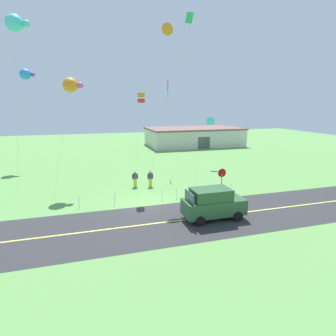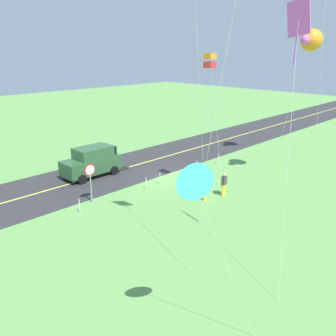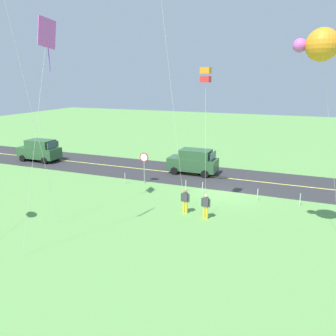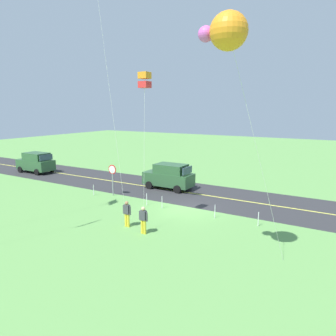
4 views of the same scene
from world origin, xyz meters
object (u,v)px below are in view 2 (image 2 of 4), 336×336
object	(u,v)px
kite_cyan_top	(311,40)
person_adult_companion	(224,183)
car_suv_foreground	(92,161)
kite_purple_back	(298,24)
kite_blue_mid	(210,61)
stop_sign	(90,176)
person_adult_near	(205,188)
kite_yellow_high	(195,182)

from	to	relation	value
kite_cyan_top	person_adult_companion	bearing A→B (deg)	-22.64
car_suv_foreground	kite_purple_back	size ratio (longest dim) A/B	0.40
person_adult_companion	kite_blue_mid	distance (m)	7.82
stop_sign	kite_purple_back	distance (m)	14.55
kite_cyan_top	kite_purple_back	distance (m)	11.71
stop_sign	kite_purple_back	world-z (taller)	kite_purple_back
person_adult_near	kite_cyan_top	world-z (taller)	kite_cyan_top
car_suv_foreground	kite_purple_back	xyz separation A→B (m)	(1.53, 16.13, 8.93)
car_suv_foreground	kite_yellow_high	bearing A→B (deg)	65.82
person_adult_companion	person_adult_near	bearing A→B (deg)	151.75
person_adult_near	car_suv_foreground	bearing A→B (deg)	-143.56
car_suv_foreground	person_adult_companion	xyz separation A→B (m)	(-3.88, 9.52, -0.29)
kite_blue_mid	car_suv_foreground	bearing A→B (deg)	-68.38
kite_blue_mid	kite_yellow_high	size ratio (longest dim) A/B	1.40
person_adult_companion	kite_blue_mid	xyz separation A→B (m)	(0.55, -1.11, 7.72)
person_adult_near	kite_blue_mid	bearing A→B (deg)	150.25
person_adult_near	kite_yellow_high	size ratio (longest dim) A/B	0.25
car_suv_foreground	kite_cyan_top	size ratio (longest dim) A/B	0.42
kite_blue_mid	kite_purple_back	size ratio (longest dim) A/B	0.83
stop_sign	kite_cyan_top	xyz separation A→B (m)	(-12.23, 7.57, 7.99)
kite_yellow_high	kite_purple_back	world-z (taller)	kite_purple_back
kite_blue_mid	kite_yellow_high	distance (m)	13.79
car_suv_foreground	kite_blue_mid	size ratio (longest dim) A/B	0.49
stop_sign	person_adult_near	bearing A→B (deg)	137.16
stop_sign	person_adult_near	world-z (taller)	stop_sign
kite_cyan_top	kite_purple_back	bearing A→B (deg)	21.70
kite_purple_back	person_adult_companion	bearing A→B (deg)	-129.30
stop_sign	kite_blue_mid	bearing A→B (deg)	146.09
car_suv_foreground	stop_sign	bearing A→B (deg)	55.77
person_adult_near	person_adult_companion	world-z (taller)	same
kite_blue_mid	person_adult_near	bearing A→B (deg)	38.62
car_suv_foreground	stop_sign	distance (m)	5.16
car_suv_foreground	person_adult_near	distance (m)	9.46
person_adult_companion	kite_cyan_top	distance (m)	10.72
kite_blue_mid	kite_purple_back	distance (m)	9.24
car_suv_foreground	kite_blue_mid	xyz separation A→B (m)	(-3.33, 8.41, 7.43)
car_suv_foreground	kite_cyan_top	world-z (taller)	kite_cyan_top
stop_sign	person_adult_near	xyz separation A→B (m)	(-5.30, 4.91, -0.94)
car_suv_foreground	person_adult_companion	bearing A→B (deg)	112.18
stop_sign	car_suv_foreground	bearing A→B (deg)	-124.23
kite_blue_mid	person_adult_companion	bearing A→B (deg)	116.29
stop_sign	kite_yellow_high	xyz separation A→B (m)	(4.56, 12.34, 4.07)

